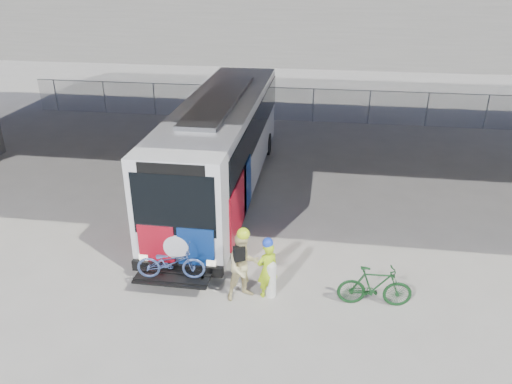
% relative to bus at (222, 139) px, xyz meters
% --- Properties ---
extents(ground, '(160.00, 160.00, 0.00)m').
position_rel_bus_xyz_m(ground, '(2.00, -2.35, -2.11)').
color(ground, '#9E9991').
rests_on(ground, ground).
extents(bus, '(2.67, 12.97, 3.69)m').
position_rel_bus_xyz_m(bus, '(0.00, 0.00, 0.00)').
color(bus, silver).
rests_on(bus, ground).
extents(overpass, '(40.00, 16.00, 7.95)m').
position_rel_bus_xyz_m(overpass, '(2.00, 1.65, 4.44)').
color(overpass, '#605E59').
rests_on(overpass, ground).
extents(chainlink_fence, '(30.00, 0.06, 30.00)m').
position_rel_bus_xyz_m(chainlink_fence, '(2.00, 9.65, -0.68)').
color(chainlink_fence, gray).
rests_on(chainlink_fence, ground).
extents(bollard, '(0.28, 0.28, 1.06)m').
position_rel_bus_xyz_m(bollard, '(2.61, -6.32, -1.54)').
color(bollard, silver).
rests_on(bollard, ground).
extents(cyclist_hivis, '(0.70, 0.63, 1.75)m').
position_rel_bus_xyz_m(cyclist_hivis, '(2.52, -6.32, -1.26)').
color(cyclist_hivis, '#B0DD17').
rests_on(cyclist_hivis, ground).
extents(cyclist_tan, '(1.16, 1.10, 2.08)m').
position_rel_bus_xyz_m(cyclist_tan, '(1.91, -6.48, -1.13)').
color(cyclist_tan, beige).
rests_on(cyclist_tan, ground).
extents(bike_parked, '(1.92, 0.63, 1.14)m').
position_rel_bus_xyz_m(bike_parked, '(5.28, -6.32, -1.54)').
color(bike_parked, '#15421C').
rests_on(bike_parked, ground).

